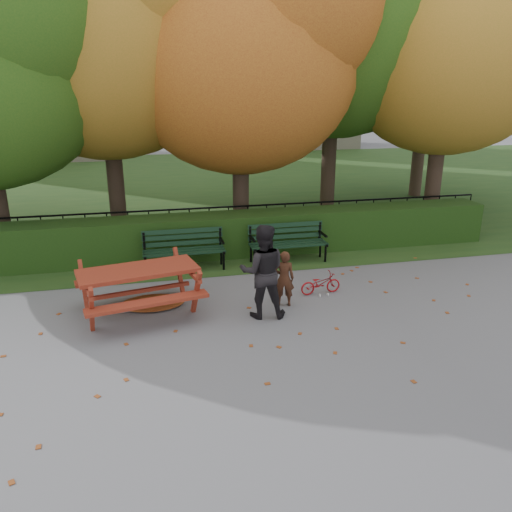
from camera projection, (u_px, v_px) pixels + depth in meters
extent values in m
plane|color=slate|center=(286.00, 338.00, 8.10)|extent=(90.00, 90.00, 0.00)
plane|color=#1D3D17|center=(194.00, 185.00, 21.04)|extent=(90.00, 90.00, 0.00)
cube|color=#C3B69C|center=(4.00, 21.00, 27.86)|extent=(10.00, 7.00, 15.00)
cube|color=#C3B69C|center=(286.00, 56.00, 33.78)|extent=(9.00, 6.00, 12.00)
cube|color=black|center=(235.00, 234.00, 12.10)|extent=(13.00, 0.90, 1.00)
cube|color=black|center=(229.00, 241.00, 12.97)|extent=(14.00, 0.04, 0.04)
cube|color=black|center=(229.00, 207.00, 12.68)|extent=(14.00, 0.04, 0.04)
cylinder|color=black|center=(108.00, 233.00, 12.21)|extent=(0.03, 0.03, 1.00)
cylinder|color=black|center=(229.00, 226.00, 12.84)|extent=(0.03, 0.03, 1.00)
cylinder|color=black|center=(338.00, 219.00, 13.47)|extent=(0.03, 0.03, 1.00)
cylinder|color=black|center=(453.00, 213.00, 14.21)|extent=(0.03, 0.03, 1.00)
sphere|color=#255516|center=(8.00, 9.00, 10.15)|extent=(4.20, 4.20, 4.20)
cylinder|color=#30241B|center=(115.00, 177.00, 13.48)|extent=(0.44, 0.44, 3.15)
ellipsoid|color=olive|center=(103.00, 42.00, 12.41)|extent=(6.40, 6.40, 5.76)
cylinder|color=#30241B|center=(241.00, 184.00, 13.49)|extent=(0.44, 0.44, 2.80)
ellipsoid|color=#983D17|center=(240.00, 66.00, 12.54)|extent=(6.00, 6.00, 5.40)
sphere|color=#983D17|center=(289.00, 3.00, 11.64)|extent=(4.50, 4.50, 4.50)
cylinder|color=#30241B|center=(329.00, 161.00, 15.22)|extent=(0.44, 0.44, 3.50)
ellipsoid|color=#255516|center=(335.00, 27.00, 14.03)|extent=(6.80, 6.80, 6.12)
cylinder|color=#30241B|center=(434.00, 175.00, 14.48)|extent=(0.44, 0.44, 2.97)
ellipsoid|color=olive|center=(448.00, 57.00, 13.47)|extent=(5.80, 5.80, 5.22)
sphere|color=olive|center=(506.00, 0.00, 12.61)|extent=(4.35, 4.35, 4.35)
cylinder|color=#30241B|center=(419.00, 154.00, 18.54)|extent=(0.44, 0.44, 3.15)
ellipsoid|color=#255516|center=(428.00, 56.00, 17.47)|extent=(6.00, 6.00, 5.40)
sphere|color=#255516|center=(474.00, 11.00, 16.57)|extent=(4.50, 4.50, 4.50)
cube|color=black|center=(185.00, 254.00, 10.85)|extent=(1.80, 0.12, 0.04)
cube|color=black|center=(184.00, 251.00, 11.01)|extent=(1.80, 0.12, 0.04)
cube|color=black|center=(183.00, 249.00, 11.18)|extent=(1.80, 0.12, 0.04)
cube|color=black|center=(183.00, 243.00, 11.23)|extent=(1.80, 0.05, 0.10)
cube|color=black|center=(183.00, 237.00, 11.18)|extent=(1.80, 0.05, 0.10)
cube|color=black|center=(182.00, 231.00, 11.14)|extent=(1.80, 0.05, 0.10)
cube|color=black|center=(145.00, 255.00, 10.84)|extent=(0.05, 0.55, 0.06)
cube|color=black|center=(144.00, 241.00, 11.02)|extent=(0.05, 0.05, 0.41)
cylinder|color=black|center=(146.00, 266.00, 10.74)|extent=(0.05, 0.05, 0.44)
cylinder|color=black|center=(145.00, 261.00, 11.07)|extent=(0.05, 0.05, 0.44)
cube|color=black|center=(144.00, 246.00, 10.79)|extent=(0.05, 0.45, 0.04)
cube|color=black|center=(222.00, 249.00, 11.20)|extent=(0.05, 0.55, 0.06)
cube|color=black|center=(220.00, 237.00, 11.38)|extent=(0.05, 0.05, 0.41)
cylinder|color=black|center=(224.00, 260.00, 11.10)|extent=(0.05, 0.05, 0.44)
cylinder|color=black|center=(221.00, 255.00, 11.43)|extent=(0.05, 0.05, 0.44)
cube|color=black|center=(222.00, 241.00, 11.15)|extent=(0.05, 0.45, 0.04)
cube|color=black|center=(291.00, 246.00, 11.35)|extent=(1.80, 0.12, 0.04)
cube|color=black|center=(288.00, 244.00, 11.52)|extent=(1.80, 0.12, 0.04)
cube|color=black|center=(286.00, 242.00, 11.69)|extent=(1.80, 0.12, 0.04)
cube|color=black|center=(285.00, 236.00, 11.73)|extent=(1.80, 0.05, 0.10)
cube|color=black|center=(285.00, 230.00, 11.69)|extent=(1.80, 0.05, 0.10)
cube|color=black|center=(286.00, 225.00, 11.65)|extent=(1.80, 0.05, 0.10)
cube|color=black|center=(253.00, 247.00, 11.35)|extent=(0.05, 0.55, 0.06)
cube|color=black|center=(250.00, 235.00, 11.52)|extent=(0.05, 0.05, 0.41)
cylinder|color=black|center=(254.00, 258.00, 11.24)|extent=(0.05, 0.05, 0.44)
cylinder|color=black|center=(251.00, 253.00, 11.58)|extent=(0.05, 0.05, 0.44)
cube|color=black|center=(252.00, 239.00, 11.30)|extent=(0.05, 0.45, 0.04)
cube|color=black|center=(323.00, 243.00, 11.71)|extent=(0.05, 0.55, 0.06)
cube|color=black|center=(320.00, 230.00, 11.88)|extent=(0.05, 0.05, 0.41)
cylinder|color=black|center=(325.00, 253.00, 11.60)|extent=(0.05, 0.05, 0.44)
cylinder|color=black|center=(320.00, 248.00, 11.94)|extent=(0.05, 0.05, 0.44)
cube|color=black|center=(323.00, 234.00, 11.66)|extent=(0.05, 0.45, 0.04)
cube|color=maroon|center=(138.00, 271.00, 8.69)|extent=(2.16, 1.25, 0.07)
cube|color=maroon|center=(148.00, 303.00, 8.21)|extent=(2.05, 0.70, 0.06)
cube|color=maroon|center=(132.00, 276.00, 9.38)|extent=(2.05, 0.70, 0.06)
cube|color=maroon|center=(92.00, 311.00, 8.02)|extent=(0.19, 0.59, 0.99)
cube|color=maroon|center=(84.00, 289.00, 8.90)|extent=(0.19, 0.59, 0.99)
cube|color=maroon|center=(86.00, 283.00, 8.36)|extent=(0.38, 1.51, 0.07)
cube|color=maroon|center=(196.00, 293.00, 8.72)|extent=(0.19, 0.59, 0.99)
cube|color=maroon|center=(180.00, 274.00, 9.60)|extent=(0.19, 0.59, 0.99)
cube|color=maroon|center=(187.00, 268.00, 9.06)|extent=(0.38, 1.51, 0.07)
cube|color=maroon|center=(140.00, 291.00, 8.81)|extent=(1.78, 0.44, 0.07)
ellipsoid|color=maroon|center=(153.00, 303.00, 9.33)|extent=(1.42, 1.22, 0.08)
imported|color=#3E2013|center=(284.00, 279.00, 9.17)|extent=(0.43, 0.33, 1.06)
imported|color=black|center=(263.00, 271.00, 8.64)|extent=(0.91, 0.76, 1.68)
imported|color=maroon|center=(321.00, 283.00, 9.80)|extent=(0.84, 0.35, 0.43)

